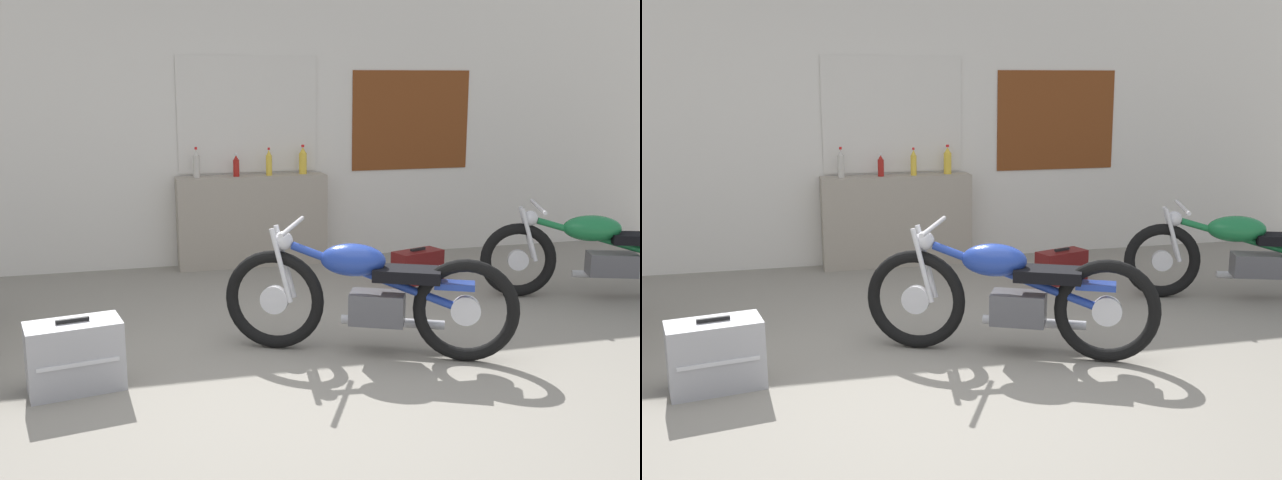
% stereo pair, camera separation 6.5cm
% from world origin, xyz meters
% --- Properties ---
extents(ground_plane, '(24.00, 24.00, 0.00)m').
position_xyz_m(ground_plane, '(0.00, 0.00, 0.00)').
color(ground_plane, gray).
extents(wall_back, '(10.00, 0.07, 2.80)m').
position_xyz_m(wall_back, '(0.02, 3.44, 1.40)').
color(wall_back, silver).
rests_on(wall_back, ground_plane).
extents(sill_counter, '(1.49, 0.28, 0.91)m').
position_xyz_m(sill_counter, '(0.27, 3.26, 0.45)').
color(sill_counter, gray).
rests_on(sill_counter, ground_plane).
extents(bottle_leftmost, '(0.07, 0.07, 0.30)m').
position_xyz_m(bottle_leftmost, '(-0.27, 3.25, 1.04)').
color(bottle_leftmost, '#B7B2A8').
rests_on(bottle_leftmost, sill_counter).
extents(bottle_left_center, '(0.06, 0.06, 0.23)m').
position_xyz_m(bottle_left_center, '(0.12, 3.25, 1.01)').
color(bottle_left_center, maroon).
rests_on(bottle_left_center, sill_counter).
extents(bottle_center, '(0.06, 0.06, 0.28)m').
position_xyz_m(bottle_center, '(0.45, 3.24, 1.03)').
color(bottle_center, gold).
rests_on(bottle_center, sill_counter).
extents(bottle_right_center, '(0.08, 0.08, 0.29)m').
position_xyz_m(bottle_right_center, '(0.80, 3.28, 1.04)').
color(bottle_right_center, gold).
rests_on(bottle_right_center, sill_counter).
extents(motorcycle_blue, '(1.84, 1.00, 0.89)m').
position_xyz_m(motorcycle_blue, '(0.59, 0.57, 0.42)').
color(motorcycle_blue, black).
rests_on(motorcycle_blue, ground_plane).
extents(motorcycle_green, '(1.96, 0.92, 0.80)m').
position_xyz_m(motorcycle_green, '(2.95, 1.30, 0.40)').
color(motorcycle_green, black).
rests_on(motorcycle_green, ground_plane).
extents(hard_case_silver, '(0.60, 0.39, 0.45)m').
position_xyz_m(hard_case_silver, '(-1.31, 0.45, 0.21)').
color(hard_case_silver, '#9E9EA3').
rests_on(hard_case_silver, ground_plane).
extents(hard_case_darkred, '(0.51, 0.35, 0.32)m').
position_xyz_m(hard_case_darkred, '(1.62, 2.20, 0.15)').
color(hard_case_darkred, maroon).
rests_on(hard_case_darkred, ground_plane).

